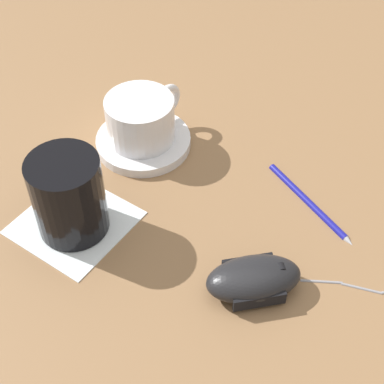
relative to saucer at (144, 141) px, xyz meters
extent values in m
plane|color=olive|center=(-0.05, -0.11, -0.01)|extent=(3.00, 3.00, 0.00)
cylinder|color=white|center=(0.00, 0.00, 0.00)|extent=(0.13, 0.13, 0.01)
cylinder|color=white|center=(0.00, 0.00, 0.04)|extent=(0.09, 0.09, 0.06)
torus|color=white|center=(0.05, 0.00, 0.04)|extent=(0.05, 0.02, 0.05)
ellipsoid|color=black|center=(-0.12, -0.24, 0.01)|extent=(0.11, 0.11, 0.04)
cylinder|color=black|center=(-0.10, -0.26, 0.02)|extent=(0.01, 0.01, 0.01)
cube|color=black|center=(-0.10, -0.22, 0.01)|extent=(0.04, 0.04, 0.02)
cube|color=black|center=(-0.13, -0.26, 0.01)|extent=(0.04, 0.04, 0.02)
cylinder|color=gray|center=(-0.07, -0.30, -0.01)|extent=(0.03, 0.04, 0.00)
cylinder|color=gray|center=(-0.05, -0.34, -0.01)|extent=(0.02, 0.04, 0.00)
sphere|color=gray|center=(-0.08, -0.28, -0.01)|extent=(0.00, 0.00, 0.00)
sphere|color=gray|center=(-0.05, -0.31, -0.01)|extent=(0.00, 0.00, 0.00)
sphere|color=gray|center=(-0.04, -0.36, -0.01)|extent=(0.00, 0.00, 0.00)
cube|color=white|center=(-0.16, -0.02, -0.01)|extent=(0.12, 0.12, 0.00)
cylinder|color=black|center=(-0.16, -0.02, 0.05)|extent=(0.08, 0.08, 0.10)
cylinder|color=navy|center=(0.03, -0.23, 0.00)|extent=(0.06, 0.13, 0.01)
cone|color=silver|center=(0.00, -0.30, 0.00)|extent=(0.01, 0.01, 0.01)
camera|label=1|loc=(-0.45, -0.39, 0.53)|focal=55.00mm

